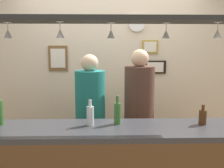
{
  "coord_description": "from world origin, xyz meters",
  "views": [
    {
      "loc": [
        -0.07,
        -2.49,
        1.72
      ],
      "look_at": [
        0.0,
        0.1,
        1.35
      ],
      "focal_mm": 41.23,
      "sensor_mm": 36.0,
      "label": 1
    }
  ],
  "objects_px": {
    "person_middle_teal_shirt": "(90,112)",
    "wall_clock": "(137,23)",
    "picture_frame_caricature": "(58,58)",
    "person_right_brown_shirt": "(139,108)",
    "bottle_beer_green_import": "(117,113)",
    "picture_frame_lower_pair": "(155,67)",
    "bottle_beer_brown_stubby": "(203,117)",
    "picture_frame_upper_small": "(150,47)",
    "bottle_soda_clear": "(90,115)"
  },
  "relations": [
    {
      "from": "person_middle_teal_shirt",
      "to": "picture_frame_lower_pair",
      "type": "relative_size",
      "value": 5.47
    },
    {
      "from": "bottle_soda_clear",
      "to": "picture_frame_lower_pair",
      "type": "relative_size",
      "value": 0.77
    },
    {
      "from": "picture_frame_caricature",
      "to": "bottle_soda_clear",
      "type": "bearing_deg",
      "value": -69.15
    },
    {
      "from": "wall_clock",
      "to": "bottle_beer_green_import",
      "type": "bearing_deg",
      "value": -103.96
    },
    {
      "from": "person_right_brown_shirt",
      "to": "wall_clock",
      "type": "xyz_separation_m",
      "value": [
        0.04,
        0.68,
        1.01
      ]
    },
    {
      "from": "person_middle_teal_shirt",
      "to": "picture_frame_caricature",
      "type": "bearing_deg",
      "value": 124.59
    },
    {
      "from": "bottle_soda_clear",
      "to": "picture_frame_upper_small",
      "type": "distance_m",
      "value": 1.65
    },
    {
      "from": "person_right_brown_shirt",
      "to": "picture_frame_upper_small",
      "type": "relative_size",
      "value": 7.71
    },
    {
      "from": "picture_frame_caricature",
      "to": "wall_clock",
      "type": "xyz_separation_m",
      "value": [
        1.07,
        -0.01,
        0.47
      ]
    },
    {
      "from": "picture_frame_lower_pair",
      "to": "bottle_beer_green_import",
      "type": "bearing_deg",
      "value": -114.26
    },
    {
      "from": "bottle_beer_green_import",
      "to": "wall_clock",
      "type": "bearing_deg",
      "value": 76.04
    },
    {
      "from": "person_middle_teal_shirt",
      "to": "person_right_brown_shirt",
      "type": "relative_size",
      "value": 0.97
    },
    {
      "from": "bottle_beer_green_import",
      "to": "picture_frame_caricature",
      "type": "bearing_deg",
      "value": 119.94
    },
    {
      "from": "picture_frame_upper_small",
      "to": "wall_clock",
      "type": "distance_m",
      "value": 0.36
    },
    {
      "from": "person_middle_teal_shirt",
      "to": "picture_frame_lower_pair",
      "type": "distance_m",
      "value": 1.2
    },
    {
      "from": "picture_frame_caricature",
      "to": "picture_frame_lower_pair",
      "type": "xyz_separation_m",
      "value": [
        1.34,
        0.0,
        -0.12
      ]
    },
    {
      "from": "picture_frame_upper_small",
      "to": "bottle_beer_brown_stubby",
      "type": "bearing_deg",
      "value": -79.41
    },
    {
      "from": "person_right_brown_shirt",
      "to": "wall_clock",
      "type": "relative_size",
      "value": 7.71
    },
    {
      "from": "person_right_brown_shirt",
      "to": "picture_frame_caricature",
      "type": "distance_m",
      "value": 1.35
    },
    {
      "from": "person_middle_teal_shirt",
      "to": "picture_frame_lower_pair",
      "type": "height_order",
      "value": "person_middle_teal_shirt"
    },
    {
      "from": "bottle_beer_green_import",
      "to": "wall_clock",
      "type": "height_order",
      "value": "wall_clock"
    },
    {
      "from": "bottle_beer_green_import",
      "to": "picture_frame_upper_small",
      "type": "relative_size",
      "value": 1.18
    },
    {
      "from": "picture_frame_caricature",
      "to": "picture_frame_lower_pair",
      "type": "height_order",
      "value": "picture_frame_caricature"
    },
    {
      "from": "person_middle_teal_shirt",
      "to": "bottle_soda_clear",
      "type": "xyz_separation_m",
      "value": [
        0.04,
        -0.65,
        0.14
      ]
    },
    {
      "from": "person_middle_teal_shirt",
      "to": "bottle_beer_brown_stubby",
      "type": "xyz_separation_m",
      "value": [
        1.04,
        -0.65,
        0.12
      ]
    },
    {
      "from": "picture_frame_upper_small",
      "to": "wall_clock",
      "type": "bearing_deg",
      "value": -178.11
    },
    {
      "from": "person_right_brown_shirt",
      "to": "bottle_soda_clear",
      "type": "xyz_separation_m",
      "value": [
        -0.52,
        -0.65,
        0.1
      ]
    },
    {
      "from": "picture_frame_lower_pair",
      "to": "wall_clock",
      "type": "xyz_separation_m",
      "value": [
        -0.27,
        -0.01,
        0.59
      ]
    },
    {
      "from": "picture_frame_caricature",
      "to": "person_right_brown_shirt",
      "type": "bearing_deg",
      "value": -33.64
    },
    {
      "from": "person_right_brown_shirt",
      "to": "picture_frame_upper_small",
      "type": "bearing_deg",
      "value": 71.25
    },
    {
      "from": "bottle_beer_green_import",
      "to": "wall_clock",
      "type": "distance_m",
      "value": 1.61
    },
    {
      "from": "picture_frame_caricature",
      "to": "picture_frame_lower_pair",
      "type": "relative_size",
      "value": 1.13
    },
    {
      "from": "picture_frame_upper_small",
      "to": "picture_frame_caricature",
      "type": "relative_size",
      "value": 0.65
    },
    {
      "from": "picture_frame_lower_pair",
      "to": "picture_frame_caricature",
      "type": "bearing_deg",
      "value": 180.0
    },
    {
      "from": "picture_frame_upper_small",
      "to": "picture_frame_lower_pair",
      "type": "bearing_deg",
      "value": 0.0
    },
    {
      "from": "wall_clock",
      "to": "picture_frame_upper_small",
      "type": "bearing_deg",
      "value": 1.89
    },
    {
      "from": "person_middle_teal_shirt",
      "to": "picture_frame_caricature",
      "type": "distance_m",
      "value": 1.02
    },
    {
      "from": "person_right_brown_shirt",
      "to": "bottle_beer_green_import",
      "type": "height_order",
      "value": "person_right_brown_shirt"
    },
    {
      "from": "person_right_brown_shirt",
      "to": "bottle_beer_green_import",
      "type": "bearing_deg",
      "value": -114.25
    },
    {
      "from": "person_right_brown_shirt",
      "to": "bottle_beer_brown_stubby",
      "type": "xyz_separation_m",
      "value": [
        0.48,
        -0.65,
        0.08
      ]
    },
    {
      "from": "person_right_brown_shirt",
      "to": "bottle_beer_brown_stubby",
      "type": "relative_size",
      "value": 9.43
    },
    {
      "from": "bottle_beer_green_import",
      "to": "picture_frame_upper_small",
      "type": "distance_m",
      "value": 1.52
    },
    {
      "from": "person_middle_teal_shirt",
      "to": "bottle_beer_brown_stubby",
      "type": "distance_m",
      "value": 1.23
    },
    {
      "from": "picture_frame_lower_pair",
      "to": "person_middle_teal_shirt",
      "type": "bearing_deg",
      "value": -141.65
    },
    {
      "from": "bottle_beer_green_import",
      "to": "person_middle_teal_shirt",
      "type": "bearing_deg",
      "value": 114.24
    },
    {
      "from": "picture_frame_upper_small",
      "to": "picture_frame_caricature",
      "type": "distance_m",
      "value": 1.27
    },
    {
      "from": "bottle_beer_green_import",
      "to": "bottle_beer_brown_stubby",
      "type": "xyz_separation_m",
      "value": [
        0.76,
        -0.04,
        -0.03
      ]
    },
    {
      "from": "bottle_soda_clear",
      "to": "picture_frame_caricature",
      "type": "height_order",
      "value": "picture_frame_caricature"
    },
    {
      "from": "person_middle_teal_shirt",
      "to": "wall_clock",
      "type": "xyz_separation_m",
      "value": [
        0.6,
        0.68,
        1.05
      ]
    },
    {
      "from": "bottle_beer_green_import",
      "to": "bottle_soda_clear",
      "type": "distance_m",
      "value": 0.24
    }
  ]
}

